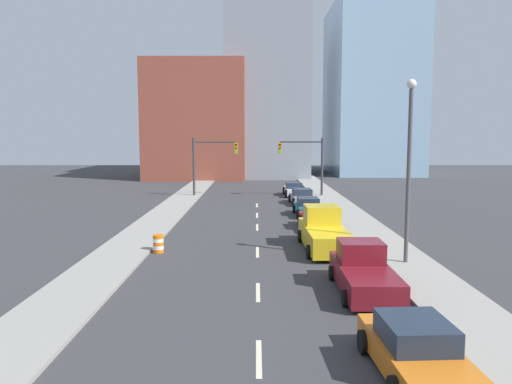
% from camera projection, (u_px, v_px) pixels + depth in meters
% --- Properties ---
extents(sidewalk_left, '(2.91, 98.74, 0.14)m').
position_uv_depth(sidewalk_left, '(190.00, 192.00, 53.66)').
color(sidewalk_left, gray).
rests_on(sidewalk_left, ground).
extents(sidewalk_right, '(2.91, 98.74, 0.14)m').
position_uv_depth(sidewalk_right, '(322.00, 192.00, 53.68)').
color(sidewalk_right, gray).
rests_on(sidewalk_right, ground).
extents(lane_stripe_at_9m, '(0.16, 2.40, 0.01)m').
position_uv_depth(lane_stripe_at_9m, '(258.00, 358.00, 13.86)').
color(lane_stripe_at_9m, beige).
rests_on(lane_stripe_at_9m, ground).
extents(lane_stripe_at_15m, '(0.16, 2.40, 0.01)m').
position_uv_depth(lane_stripe_at_15m, '(258.00, 292.00, 19.69)').
color(lane_stripe_at_15m, beige).
rests_on(lane_stripe_at_15m, ground).
extents(lane_stripe_at_22m, '(0.16, 2.40, 0.01)m').
position_uv_depth(lane_stripe_at_22m, '(257.00, 252.00, 26.43)').
color(lane_stripe_at_22m, beige).
rests_on(lane_stripe_at_22m, ground).
extents(lane_stripe_at_29m, '(0.16, 2.40, 0.01)m').
position_uv_depth(lane_stripe_at_29m, '(257.00, 227.00, 33.60)').
color(lane_stripe_at_29m, beige).
rests_on(lane_stripe_at_29m, ground).
extents(lane_stripe_at_34m, '(0.16, 2.40, 0.01)m').
position_uv_depth(lane_stripe_at_34m, '(257.00, 215.00, 38.63)').
color(lane_stripe_at_34m, beige).
rests_on(lane_stripe_at_34m, ground).
extents(lane_stripe_at_40m, '(0.16, 2.40, 0.01)m').
position_uv_depth(lane_stripe_at_40m, '(256.00, 205.00, 44.15)').
color(lane_stripe_at_40m, beige).
rests_on(lane_stripe_at_40m, ground).
extents(building_brick_left, '(14.00, 16.00, 16.48)m').
position_uv_depth(building_brick_left, '(198.00, 121.00, 73.78)').
color(building_brick_left, brown).
rests_on(building_brick_left, ground).
extents(building_office_center, '(12.00, 20.00, 30.50)m').
position_uv_depth(building_office_center, '(266.00, 76.00, 76.98)').
color(building_office_center, gray).
rests_on(building_office_center, ground).
extents(building_glass_right, '(13.00, 20.00, 27.01)m').
position_uv_depth(building_glass_right, '(370.00, 90.00, 81.16)').
color(building_glass_right, '#8CADC6').
rests_on(building_glass_right, ground).
extents(traffic_signal_left, '(4.56, 0.35, 5.92)m').
position_uv_depth(traffic_signal_left, '(207.00, 158.00, 50.12)').
color(traffic_signal_left, '#38383D').
rests_on(traffic_signal_left, ground).
extents(traffic_signal_right, '(4.56, 0.35, 5.92)m').
position_uv_depth(traffic_signal_right, '(308.00, 158.00, 50.12)').
color(traffic_signal_right, '#38383D').
rests_on(traffic_signal_right, ground).
extents(traffic_barrel, '(0.56, 0.56, 0.95)m').
position_uv_depth(traffic_barrel, '(158.00, 244.00, 26.28)').
color(traffic_barrel, orange).
rests_on(traffic_barrel, ground).
extents(street_lamp, '(0.44, 0.44, 8.73)m').
position_uv_depth(street_lamp, '(409.00, 160.00, 23.26)').
color(street_lamp, '#4C4C51').
rests_on(street_lamp, ground).
extents(sedan_orange, '(2.32, 4.48, 1.47)m').
position_uv_depth(sedan_orange, '(414.00, 350.00, 12.80)').
color(sedan_orange, orange).
rests_on(sedan_orange, ground).
extents(pickup_truck_maroon, '(2.30, 5.38, 1.89)m').
position_uv_depth(pickup_truck_maroon, '(363.00, 272.00, 19.77)').
color(pickup_truck_maroon, maroon).
rests_on(pickup_truck_maroon, ground).
extents(pickup_truck_yellow, '(2.51, 6.39, 2.28)m').
position_uv_depth(pickup_truck_yellow, '(323.00, 232.00, 27.10)').
color(pickup_truck_yellow, gold).
rests_on(pickup_truck_yellow, ground).
extents(sedan_red, '(2.35, 4.56, 1.43)m').
position_uv_depth(sedan_red, '(317.00, 219.00, 33.07)').
color(sedan_red, red).
rests_on(sedan_red, ground).
extents(sedan_teal, '(2.15, 4.33, 1.39)m').
position_uv_depth(sedan_teal, '(307.00, 207.00, 38.54)').
color(sedan_teal, '#196B75').
rests_on(sedan_teal, ground).
extents(sedan_silver, '(2.28, 4.60, 1.37)m').
position_uv_depth(sedan_silver, '(302.00, 197.00, 45.08)').
color(sedan_silver, '#B2B2BC').
rests_on(sedan_silver, ground).
extents(sedan_white, '(2.10, 4.83, 1.37)m').
position_uv_depth(sedan_white, '(293.00, 189.00, 51.25)').
color(sedan_white, silver).
rests_on(sedan_white, ground).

